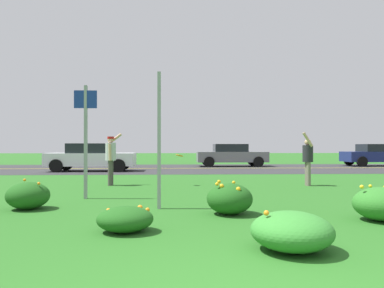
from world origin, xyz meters
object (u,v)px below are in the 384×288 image
Objects in this scene: frisbee_orange at (180,156)px; car_gray_center_right at (231,155)px; car_white_center_left at (91,157)px; person_thrower_red_cap_gray_shirt at (111,155)px; person_catcher_dark_shirt at (308,158)px; sign_post_near_path at (86,130)px; car_navy_rightmost at (378,155)px; sign_post_by_roadside at (159,140)px.

frisbee_orange is 0.06× the size of car_gray_center_right.
car_white_center_left reaches higher than frisbee_orange.
car_white_center_left and car_gray_center_right have the same top height.
person_thrower_red_cap_gray_shirt reaches higher than car_gray_center_right.
car_gray_center_right is at bearing 93.22° from person_catcher_dark_shirt.
sign_post_near_path is 21.65m from car_navy_rightmost.
car_navy_rightmost is (15.61, 11.69, -0.26)m from person_thrower_red_cap_gray_shirt.
sign_post_by_roadside is 11.27× the size of frisbee_orange.
car_gray_center_right is at bearing 180.00° from car_navy_rightmost.
car_white_center_left is 18.37m from car_navy_rightmost.
frisbee_orange is (2.28, -0.16, -0.00)m from person_thrower_red_cap_gray_shirt.
car_gray_center_right is 9.77m from car_navy_rightmost.
car_white_center_left is at bearing 138.53° from person_catcher_dark_shirt.
car_gray_center_right is 1.00× the size of car_navy_rightmost.
person_thrower_red_cap_gray_shirt is 0.39× the size of car_navy_rightmost.
car_white_center_left is 1.00× the size of car_gray_center_right.
sign_post_by_roadside is 1.61× the size of person_catcher_dark_shirt.
sign_post_near_path reaches higher than car_navy_rightmost.
car_navy_rightmost is at bearing 53.05° from person_catcher_dark_shirt.
frisbee_orange is (0.50, 4.62, -0.43)m from sign_post_by_roadside.
sign_post_by_roadside is 16.97m from car_gray_center_right.
sign_post_by_roadside is at bearing -96.13° from frisbee_orange.
sign_post_by_roadside is at bearing -40.30° from sign_post_near_path.
car_white_center_left and car_navy_rightmost have the same top height.
car_gray_center_right is (8.07, 4.35, 0.00)m from car_white_center_left.
person_catcher_dark_shirt is at bearing -126.95° from car_navy_rightmost.
person_thrower_red_cap_gray_shirt is at bearing 176.08° from frisbee_orange.
frisbee_orange is at bearing 83.87° from sign_post_by_roadside.
person_catcher_dark_shirt is at bearing -3.31° from frisbee_orange.
car_gray_center_right and car_navy_rightmost have the same top height.
car_navy_rightmost is at bearing 0.00° from car_gray_center_right.
car_white_center_left is (-8.75, 7.74, -0.19)m from person_catcher_dark_shirt.
frisbee_orange is 0.06× the size of car_white_center_left.
sign_post_by_roadside is 0.63× the size of car_white_center_left.
sign_post_near_path reaches higher than frisbee_orange.
sign_post_by_roadside reaches higher than frisbee_orange.
car_gray_center_right is (5.93, 14.87, -0.96)m from sign_post_near_path.
sign_post_by_roadside is at bearing -71.62° from car_white_center_left.
frisbee_orange is at bearing -106.69° from car_gray_center_right.
person_thrower_red_cap_gray_shirt is 0.39× the size of car_gray_center_right.
person_thrower_red_cap_gray_shirt is 0.39× the size of car_white_center_left.
car_gray_center_right is at bearing 28.33° from car_white_center_left.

